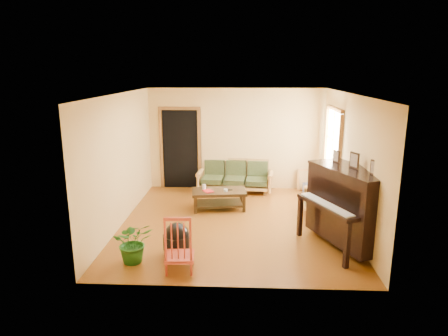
{
  "coord_description": "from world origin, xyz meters",
  "views": [
    {
      "loc": [
        0.16,
        -7.66,
        3.04
      ],
      "look_at": [
        -0.2,
        0.2,
        1.1
      ],
      "focal_mm": 32.0,
      "sensor_mm": 36.0,
      "label": 1
    }
  ],
  "objects_px": {
    "potted_plant": "(133,242)",
    "sofa": "(235,176)",
    "coffee_table": "(219,200)",
    "footstool": "(177,244)",
    "piano": "(348,208)",
    "armchair": "(322,197)",
    "red_chair": "(179,242)",
    "ceramic_crock": "(306,188)"
  },
  "relations": [
    {
      "from": "piano",
      "to": "potted_plant",
      "type": "bearing_deg",
      "value": 168.46
    },
    {
      "from": "sofa",
      "to": "armchair",
      "type": "height_order",
      "value": "armchair"
    },
    {
      "from": "coffee_table",
      "to": "armchair",
      "type": "bearing_deg",
      "value": -7.96
    },
    {
      "from": "armchair",
      "to": "red_chair",
      "type": "xyz_separation_m",
      "value": [
        -2.65,
        -2.54,
        0.06
      ]
    },
    {
      "from": "coffee_table",
      "to": "red_chair",
      "type": "relative_size",
      "value": 1.27
    },
    {
      "from": "armchair",
      "to": "red_chair",
      "type": "relative_size",
      "value": 0.87
    },
    {
      "from": "footstool",
      "to": "red_chair",
      "type": "xyz_separation_m",
      "value": [
        0.12,
        -0.47,
        0.25
      ]
    },
    {
      "from": "coffee_table",
      "to": "footstool",
      "type": "relative_size",
      "value": 2.6
    },
    {
      "from": "piano",
      "to": "potted_plant",
      "type": "distance_m",
      "value": 3.69
    },
    {
      "from": "potted_plant",
      "to": "sofa",
      "type": "bearing_deg",
      "value": 68.6
    },
    {
      "from": "piano",
      "to": "footstool",
      "type": "distance_m",
      "value": 3.01
    },
    {
      "from": "armchair",
      "to": "red_chair",
      "type": "height_order",
      "value": "red_chair"
    },
    {
      "from": "armchair",
      "to": "potted_plant",
      "type": "xyz_separation_m",
      "value": [
        -3.43,
        -2.3,
        -0.06
      ]
    },
    {
      "from": "ceramic_crock",
      "to": "potted_plant",
      "type": "height_order",
      "value": "potted_plant"
    },
    {
      "from": "coffee_table",
      "to": "piano",
      "type": "xyz_separation_m",
      "value": [
        2.36,
        -1.82,
        0.49
      ]
    },
    {
      "from": "sofa",
      "to": "ceramic_crock",
      "type": "bearing_deg",
      "value": 6.67
    },
    {
      "from": "armchair",
      "to": "piano",
      "type": "xyz_separation_m",
      "value": [
        0.15,
        -1.51,
        0.3
      ]
    },
    {
      "from": "coffee_table",
      "to": "footstool",
      "type": "distance_m",
      "value": 2.44
    },
    {
      "from": "sofa",
      "to": "potted_plant",
      "type": "distance_m",
      "value": 4.25
    },
    {
      "from": "footstool",
      "to": "red_chair",
      "type": "height_order",
      "value": "red_chair"
    },
    {
      "from": "red_chair",
      "to": "ceramic_crock",
      "type": "xyz_separation_m",
      "value": [
        2.59,
        4.23,
        -0.35
      ]
    },
    {
      "from": "footstool",
      "to": "piano",
      "type": "bearing_deg",
      "value": 10.75
    },
    {
      "from": "piano",
      "to": "potted_plant",
      "type": "relative_size",
      "value": 2.3
    },
    {
      "from": "armchair",
      "to": "footstool",
      "type": "height_order",
      "value": "armchair"
    },
    {
      "from": "armchair",
      "to": "ceramic_crock",
      "type": "relative_size",
      "value": 3.56
    },
    {
      "from": "sofa",
      "to": "coffee_table",
      "type": "height_order",
      "value": "sofa"
    },
    {
      "from": "coffee_table",
      "to": "armchair",
      "type": "xyz_separation_m",
      "value": [
        2.21,
        -0.31,
        0.19
      ]
    },
    {
      "from": "armchair",
      "to": "footstool",
      "type": "bearing_deg",
      "value": -144.31
    },
    {
      "from": "potted_plant",
      "to": "ceramic_crock",
      "type": "bearing_deg",
      "value": 49.8
    },
    {
      "from": "footstool",
      "to": "potted_plant",
      "type": "distance_m",
      "value": 0.71
    },
    {
      "from": "coffee_table",
      "to": "potted_plant",
      "type": "bearing_deg",
      "value": -115.14
    },
    {
      "from": "footstool",
      "to": "armchair",
      "type": "bearing_deg",
      "value": 36.74
    },
    {
      "from": "armchair",
      "to": "footstool",
      "type": "xyz_separation_m",
      "value": [
        -2.77,
        -2.07,
        -0.19
      ]
    },
    {
      "from": "piano",
      "to": "red_chair",
      "type": "distance_m",
      "value": 2.99
    },
    {
      "from": "sofa",
      "to": "coffee_table",
      "type": "distance_m",
      "value": 1.4
    },
    {
      "from": "footstool",
      "to": "ceramic_crock",
      "type": "bearing_deg",
      "value": 54.2
    },
    {
      "from": "red_chair",
      "to": "potted_plant",
      "type": "bearing_deg",
      "value": 159.27
    },
    {
      "from": "piano",
      "to": "armchair",
      "type": "bearing_deg",
      "value": 71.76
    },
    {
      "from": "piano",
      "to": "footstool",
      "type": "height_order",
      "value": "piano"
    },
    {
      "from": "footstool",
      "to": "ceramic_crock",
      "type": "height_order",
      "value": "footstool"
    },
    {
      "from": "coffee_table",
      "to": "sofa",
      "type": "bearing_deg",
      "value": 76.39
    },
    {
      "from": "piano",
      "to": "footstool",
      "type": "relative_size",
      "value": 3.5
    }
  ]
}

